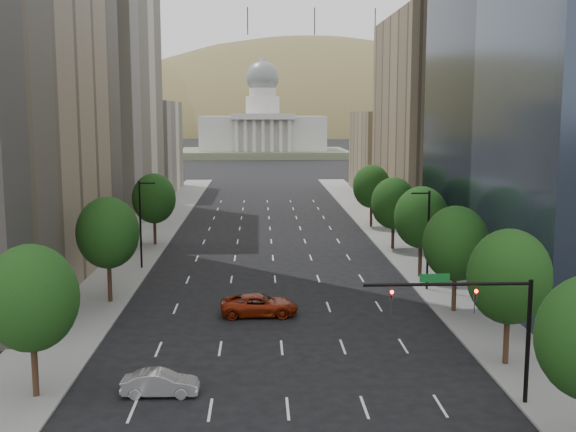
{
  "coord_description": "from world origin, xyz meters",
  "views": [
    {
      "loc": [
        -1.47,
        -6.22,
        15.83
      ],
      "look_at": [
        0.72,
        47.14,
        8.0
      ],
      "focal_mm": 44.15,
      "sensor_mm": 36.0,
      "label": 1
    }
  ],
  "objects": [
    {
      "name": "car_silver",
      "position": [
        -7.11,
        32.11,
        0.71
      ],
      "size": [
        4.35,
        1.56,
        1.43
      ],
      "primitive_type": "imported",
      "rotation": [
        0.0,
        0.0,
        1.56
      ],
      "color": "#9C9CA1",
      "rests_on": "ground"
    },
    {
      "name": "sidewalk_right",
      "position": [
        15.5,
        60.0,
        0.07
      ],
      "size": [
        6.0,
        200.0,
        0.15
      ],
      "primitive_type": "cube",
      "color": "slate",
      "rests_on": "ground"
    },
    {
      "name": "tree_right_2",
      "position": [
        14.0,
        48.0,
        5.6
      ],
      "size": [
        5.2,
        5.2,
        8.61
      ],
      "color": "#382316",
      "rests_on": "ground"
    },
    {
      "name": "filler_right",
      "position": [
        25.0,
        133.0,
        8.0
      ],
      "size": [
        14.0,
        26.0,
        16.0
      ],
      "primitive_type": "cube",
      "color": "#8C7759",
      "rests_on": "ground"
    },
    {
      "name": "foothills",
      "position": [
        34.67,
        599.39,
        -37.78
      ],
      "size": [
        720.0,
        413.0,
        263.0
      ],
      "color": "brown",
      "rests_on": "ground"
    },
    {
      "name": "tree_right_1",
      "position": [
        14.0,
        36.0,
        5.75
      ],
      "size": [
        5.2,
        5.2,
        8.75
      ],
      "color": "#382316",
      "rests_on": "ground"
    },
    {
      "name": "tree_left_0",
      "position": [
        -14.0,
        32.0,
        5.75
      ],
      "size": [
        5.2,
        5.2,
        8.75
      ],
      "color": "#382316",
      "rests_on": "ground"
    },
    {
      "name": "tree_left_2",
      "position": [
        -14.0,
        78.0,
        5.68
      ],
      "size": [
        5.2,
        5.2,
        8.68
      ],
      "color": "#382316",
      "rests_on": "ground"
    },
    {
      "name": "tree_left_1",
      "position": [
        -14.0,
        52.0,
        5.96
      ],
      "size": [
        5.2,
        5.2,
        8.97
      ],
      "color": "#382316",
      "rests_on": "ground"
    },
    {
      "name": "tree_right_3",
      "position": [
        14.0,
        60.0,
        5.89
      ],
      "size": [
        5.2,
        5.2,
        8.89
      ],
      "color": "#382316",
      "rests_on": "ground"
    },
    {
      "name": "filler_left",
      "position": [
        -25.0,
        136.0,
        9.0
      ],
      "size": [
        14.0,
        26.0,
        18.0
      ],
      "primitive_type": "cube",
      "color": "beige",
      "rests_on": "ground"
    },
    {
      "name": "tree_right_4",
      "position": [
        14.0,
        74.0,
        5.46
      ],
      "size": [
        5.2,
        5.2,
        8.46
      ],
      "color": "#382316",
      "rests_on": "ground"
    },
    {
      "name": "sidewalk_left",
      "position": [
        -15.5,
        60.0,
        0.07
      ],
      "size": [
        6.0,
        200.0,
        0.15
      ],
      "primitive_type": "cube",
      "color": "slate",
      "rests_on": "ground"
    },
    {
      "name": "parking_tan_right",
      "position": [
        25.0,
        100.0,
        15.0
      ],
      "size": [
        14.0,
        30.0,
        30.0
      ],
      "primitive_type": "cube",
      "color": "#8C7759",
      "rests_on": "ground"
    },
    {
      "name": "traffic_signal",
      "position": [
        10.53,
        30.0,
        5.17
      ],
      "size": [
        9.12,
        0.4,
        7.38
      ],
      "color": "black",
      "rests_on": "ground"
    },
    {
      "name": "capitol",
      "position": [
        0.0,
        249.71,
        8.58
      ],
      "size": [
        60.0,
        40.0,
        35.2
      ],
      "color": "#596647",
      "rests_on": "ground"
    },
    {
      "name": "midrise_cream_left",
      "position": [
        -25.0,
        103.0,
        17.5
      ],
      "size": [
        14.0,
        30.0,
        35.0
      ],
      "primitive_type": "cube",
      "color": "beige",
      "rests_on": "ground"
    },
    {
      "name": "streetlight_ln",
      "position": [
        -13.44,
        65.0,
        4.84
      ],
      "size": [
        1.7,
        0.2,
        9.0
      ],
      "color": "black",
      "rests_on": "ground"
    },
    {
      "name": "tree_right_5",
      "position": [
        14.0,
        90.0,
        5.75
      ],
      "size": [
        5.2,
        5.2,
        8.75
      ],
      "color": "#382316",
      "rests_on": "ground"
    },
    {
      "name": "car_red_far",
      "position": [
        -1.5,
        47.78,
        0.84
      ],
      "size": [
        6.15,
        2.96,
        1.69
      ],
      "primitive_type": "imported",
      "rotation": [
        0.0,
        0.0,
        1.6
      ],
      "color": "maroon",
      "rests_on": "ground"
    },
    {
      "name": "streetlight_rn",
      "position": [
        13.44,
        55.0,
        4.84
      ],
      "size": [
        1.7,
        0.2,
        9.0
      ],
      "color": "black",
      "rests_on": "ground"
    }
  ]
}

